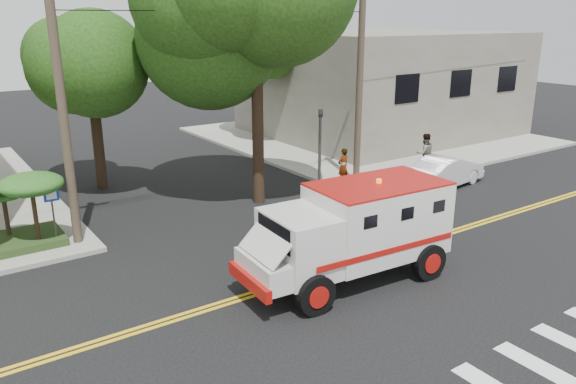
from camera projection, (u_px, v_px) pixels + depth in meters
ground at (333, 269)px, 16.30m from camera, size 100.00×100.00×0.00m
sidewalk_ne at (366, 136)px, 34.19m from camera, size 17.00×17.00×0.15m
building_right at (381, 82)px, 34.47m from camera, size 14.00×12.00×6.00m
utility_pole_left at (62, 105)px, 16.64m from camera, size 0.28×0.28×9.00m
utility_pole_right at (360, 80)px, 23.23m from camera, size 0.28×0.28×9.00m
tree_main at (271, 11)px, 20.07m from camera, size 6.08×5.70×9.85m
tree_left at (98, 50)px, 22.40m from camera, size 4.48×4.20×7.70m
tree_right at (282, 34)px, 31.65m from camera, size 4.80×4.50×8.20m
traffic_signal at (320, 144)px, 22.09m from camera, size 0.15×0.18×3.60m
accessibility_sign at (53, 207)px, 17.39m from camera, size 0.45×0.10×2.02m
palm_planter at (5, 202)px, 16.99m from camera, size 3.52×2.63×2.36m
armored_truck at (355, 228)px, 15.24m from camera, size 6.05×2.71×2.70m
parked_sedan at (446, 171)px, 24.10m from camera, size 4.21×1.95×1.34m
pedestrian_a at (343, 166)px, 23.83m from camera, size 0.62×0.45×1.57m
pedestrian_b at (425, 153)px, 25.59m from camera, size 1.04×0.91×1.82m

